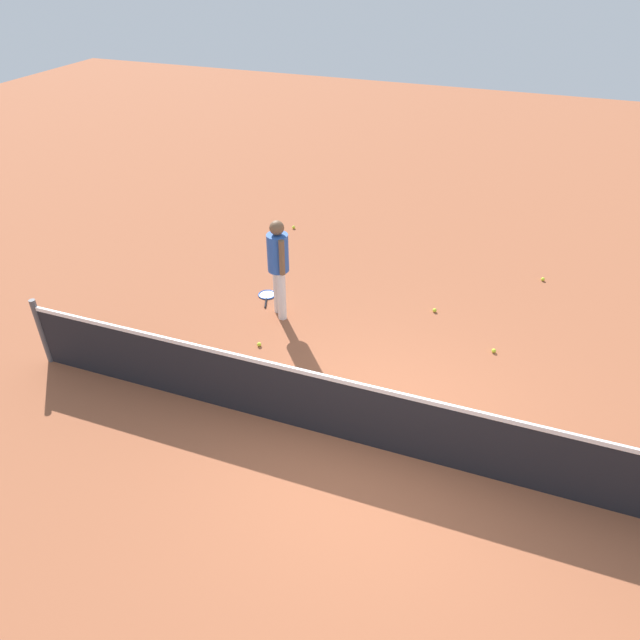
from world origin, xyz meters
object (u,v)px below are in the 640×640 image
(player_near_side, at_px, (278,261))
(tennis_ball_by_net, at_px, (435,310))
(tennis_ball_midcourt, at_px, (494,351))
(tennis_ball_stray_left, at_px, (259,344))
(tennis_ball_baseline, at_px, (294,227))
(tennis_racket_near_player, at_px, (267,295))
(tennis_ball_near_player, at_px, (543,279))

(player_near_side, relative_size, tennis_ball_by_net, 25.76)
(tennis_ball_midcourt, distance_m, tennis_ball_stray_left, 3.60)
(tennis_ball_by_net, distance_m, tennis_ball_baseline, 4.10)
(player_near_side, xyz_separation_m, tennis_ball_stray_left, (-0.04, 0.93, -0.98))
(tennis_ball_by_net, bearing_deg, tennis_racket_near_player, 10.29)
(player_near_side, distance_m, tennis_racket_near_player, 1.19)
(player_near_side, bearing_deg, tennis_racket_near_player, -44.65)
(player_near_side, bearing_deg, tennis_ball_near_player, -146.45)
(tennis_ball_by_net, relative_size, tennis_ball_midcourt, 1.00)
(tennis_ball_near_player, height_order, tennis_ball_stray_left, same)
(tennis_racket_near_player, bearing_deg, player_near_side, 135.35)
(tennis_ball_by_net, xyz_separation_m, tennis_ball_midcourt, (-1.07, 0.81, 0.00))
(player_near_side, distance_m, tennis_ball_midcourt, 3.61)
(tennis_ball_baseline, bearing_deg, player_near_side, 108.71)
(player_near_side, bearing_deg, tennis_ball_stray_left, 92.69)
(tennis_ball_midcourt, relative_size, tennis_ball_baseline, 1.00)
(tennis_ball_baseline, bearing_deg, tennis_racket_near_player, 102.72)
(player_near_side, xyz_separation_m, tennis_ball_midcourt, (-3.47, -0.17, -0.98))
(tennis_racket_near_player, relative_size, tennis_ball_near_player, 9.18)
(player_near_side, height_order, tennis_ball_midcourt, player_near_side)
(tennis_ball_near_player, bearing_deg, tennis_ball_midcourt, 76.80)
(tennis_ball_near_player, bearing_deg, tennis_ball_by_net, 46.06)
(tennis_ball_by_net, distance_m, tennis_ball_stray_left, 3.03)
(tennis_racket_near_player, xyz_separation_m, tennis_ball_baseline, (0.61, -2.70, 0.02))
(tennis_ball_baseline, bearing_deg, tennis_ball_midcourt, 146.62)
(player_near_side, bearing_deg, tennis_ball_by_net, -157.96)
(tennis_ball_near_player, xyz_separation_m, tennis_ball_baseline, (5.13, -0.46, 0.00))
(tennis_ball_near_player, relative_size, tennis_ball_baseline, 1.00)
(tennis_ball_near_player, xyz_separation_m, tennis_ball_stray_left, (4.02, 3.63, 0.00))
(tennis_ball_near_player, bearing_deg, tennis_racket_near_player, 26.37)
(tennis_ball_midcourt, bearing_deg, tennis_ball_baseline, -33.38)
(tennis_ball_near_player, distance_m, tennis_ball_by_net, 2.39)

